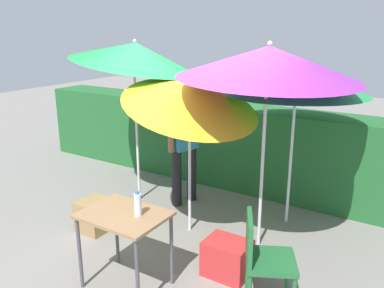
{
  "coord_description": "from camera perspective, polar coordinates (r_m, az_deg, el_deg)",
  "views": [
    {
      "loc": [
        2.48,
        -3.64,
        2.48
      ],
      "look_at": [
        0.0,
        0.3,
        1.1
      ],
      "focal_mm": 37.08,
      "sensor_mm": 36.0,
      "label": 1
    }
  ],
  "objects": [
    {
      "name": "umbrella_rainbow",
      "position": [
        4.94,
        14.75,
        8.55
      ],
      "size": [
        1.72,
        1.72,
        2.04
      ],
      "color": "silver",
      "rests_on": "ground_plane"
    },
    {
      "name": "bottle_water",
      "position": [
        3.74,
        -7.81,
        -8.59
      ],
      "size": [
        0.07,
        0.07,
        0.24
      ],
      "color": "silver",
      "rests_on": "folding_table"
    },
    {
      "name": "chair_plastic",
      "position": [
        3.74,
        10.16,
        -15.56
      ],
      "size": [
        0.59,
        0.59,
        0.89
      ],
      "color": "#236633",
      "rests_on": "ground_plane"
    },
    {
      "name": "crate_cardboard",
      "position": [
        5.22,
        -13.8,
        -9.93
      ],
      "size": [
        0.37,
        0.39,
        0.39
      ],
      "primitive_type": "cube",
      "color": "#9E7A4C",
      "rests_on": "ground_plane"
    },
    {
      "name": "ground_plane",
      "position": [
        5.05,
        -1.86,
        -12.88
      ],
      "size": [
        24.0,
        24.0,
        0.0
      ],
      "primitive_type": "plane",
      "color": "gray"
    },
    {
      "name": "cooler_box",
      "position": [
        4.27,
        5.08,
        -16.02
      ],
      "size": [
        0.46,
        0.36,
        0.38
      ],
      "primitive_type": "cube",
      "color": "red",
      "rests_on": "ground_plane"
    },
    {
      "name": "folding_table",
      "position": [
        3.9,
        -9.7,
        -11.11
      ],
      "size": [
        0.8,
        0.6,
        0.79
      ],
      "color": "#4C4C51",
      "rests_on": "ground_plane"
    },
    {
      "name": "umbrella_orange",
      "position": [
        5.55,
        -8.29,
        12.67
      ],
      "size": [
        1.77,
        1.74,
        2.46
      ],
      "color": "silver",
      "rests_on": "ground_plane"
    },
    {
      "name": "umbrella_navy",
      "position": [
        4.26,
        10.93,
        11.44
      ],
      "size": [
        1.96,
        1.95,
        2.35
      ],
      "color": "silver",
      "rests_on": "ground_plane"
    },
    {
      "name": "hedge_row",
      "position": [
        6.33,
        7.68,
        -0.45
      ],
      "size": [
        8.0,
        0.7,
        1.3
      ],
      "primitive_type": "cube",
      "color": "#23602D",
      "rests_on": "ground_plane"
    },
    {
      "name": "person_vendor",
      "position": [
        5.58,
        -1.15,
        0.44
      ],
      "size": [
        0.31,
        0.55,
        1.88
      ],
      "color": "black",
      "rests_on": "ground_plane"
    },
    {
      "name": "umbrella_yellow",
      "position": [
        4.61,
        0.07,
        7.04
      ],
      "size": [
        1.7,
        1.65,
        2.18
      ],
      "color": "silver",
      "rests_on": "ground_plane"
    }
  ]
}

